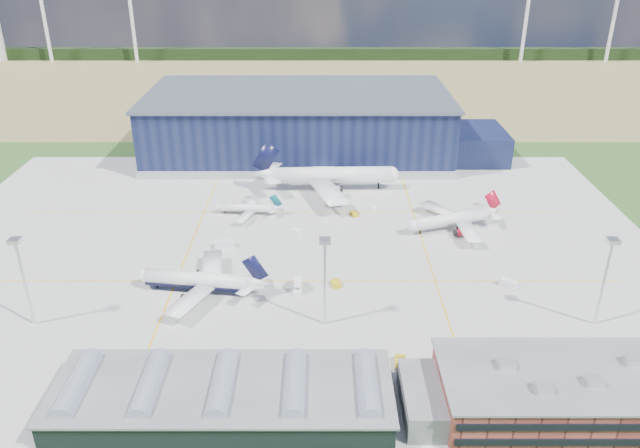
% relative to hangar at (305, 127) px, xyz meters
% --- Properties ---
extents(ground, '(600.00, 600.00, 0.00)m').
position_rel_hangar_xyz_m(ground, '(-2.81, -94.80, -11.62)').
color(ground, '#2F5821').
rests_on(ground, ground).
extents(apron, '(220.00, 160.00, 0.08)m').
position_rel_hangar_xyz_m(apron, '(-2.81, -84.80, -11.59)').
color(apron, '#A4A49F').
rests_on(apron, ground).
extents(farmland, '(600.00, 220.00, 0.01)m').
position_rel_hangar_xyz_m(farmland, '(-2.81, 125.20, -11.62)').
color(farmland, '#94804F').
rests_on(farmland, ground).
extents(treeline, '(600.00, 8.00, 8.00)m').
position_rel_hangar_xyz_m(treeline, '(-2.81, 205.20, -7.62)').
color(treeline, black).
rests_on(treeline, ground).
extents(horizon_dressing, '(440.20, 18.00, 70.00)m').
position_rel_hangar_xyz_m(horizon_dressing, '(-194.11, 199.58, 22.58)').
color(horizon_dressing, white).
rests_on(horizon_dressing, ground).
extents(hangar, '(145.00, 62.00, 26.10)m').
position_rel_hangar_xyz_m(hangar, '(0.00, 0.00, 0.00)').
color(hangar, '#101737').
rests_on(hangar, ground).
extents(ops_building, '(46.00, 23.00, 10.90)m').
position_rel_hangar_xyz_m(ops_building, '(52.20, -154.81, -6.82)').
color(ops_building, brown).
rests_on(ops_building, ground).
extents(glass_concourse, '(78.00, 23.00, 8.60)m').
position_rel_hangar_xyz_m(glass_concourse, '(-9.26, -154.80, -7.93)').
color(glass_concourse, black).
rests_on(glass_concourse, ground).
extents(light_mast_west, '(2.60, 2.60, 23.00)m').
position_rel_hangar_xyz_m(light_mast_west, '(-62.81, -124.80, 3.82)').
color(light_mast_west, silver).
rests_on(light_mast_west, ground).
extents(light_mast_center, '(2.60, 2.60, 23.00)m').
position_rel_hangar_xyz_m(light_mast_center, '(7.19, -124.80, 3.82)').
color(light_mast_center, silver).
rests_on(light_mast_center, ground).
extents(light_mast_east, '(2.60, 2.60, 23.00)m').
position_rel_hangar_xyz_m(light_mast_east, '(72.19, -124.80, 3.82)').
color(light_mast_east, silver).
rests_on(light_mast_east, ground).
extents(airliner_navy, '(40.46, 39.80, 11.67)m').
position_rel_hangar_xyz_m(airliner_navy, '(-25.88, -110.15, -5.78)').
color(airliner_navy, white).
rests_on(airliner_navy, ground).
extents(airliner_red, '(43.13, 42.69, 11.03)m').
position_rel_hangar_xyz_m(airliner_red, '(47.16, -72.80, -6.10)').
color(airliner_red, white).
rests_on(airliner_red, ground).
extents(airliner_widebody, '(55.43, 54.29, 17.59)m').
position_rel_hangar_xyz_m(airliner_widebody, '(10.47, -40.01, -2.82)').
color(airliner_widebody, white).
rests_on(airliner_widebody, ground).
extents(airliner_regional, '(24.39, 23.93, 7.47)m').
position_rel_hangar_xyz_m(airliner_regional, '(-18.48, -61.57, -7.88)').
color(airliner_regional, white).
rests_on(airliner_regional, ground).
extents(gse_tug_a, '(2.78, 3.81, 1.44)m').
position_rel_hangar_xyz_m(gse_tug_a, '(10.36, -107.29, -10.90)').
color(gse_tug_a, gold).
rests_on(gse_tug_a, ground).
extents(gse_tug_b, '(2.39, 3.46, 1.46)m').
position_rel_hangar_xyz_m(gse_tug_b, '(23.64, -140.07, -10.89)').
color(gse_tug_b, gold).
rests_on(gse_tug_b, ground).
extents(gse_van_a, '(6.08, 3.92, 2.45)m').
position_rel_hangar_xyz_m(gse_van_a, '(-22.41, -85.52, -10.39)').
color(gse_van_a, white).
rests_on(gse_van_a, ground).
extents(gse_cart_a, '(2.37, 2.98, 1.14)m').
position_rel_hangar_xyz_m(gse_cart_a, '(24.22, -57.81, -11.05)').
color(gse_cart_a, white).
rests_on(gse_cart_a, ground).
extents(gse_van_b, '(4.68, 4.83, 2.11)m').
position_rel_hangar_xyz_m(gse_van_b, '(56.09, -107.93, -10.56)').
color(gse_van_b, white).
rests_on(gse_van_b, ground).
extents(gse_tug_c, '(2.94, 3.57, 1.35)m').
position_rel_hangar_xyz_m(gse_tug_c, '(17.42, -62.78, -10.94)').
color(gse_tug_c, gold).
rests_on(gse_tug_c, ground).
extents(gse_cart_b, '(3.68, 3.59, 1.34)m').
position_rel_hangar_xyz_m(gse_cart_b, '(-1.35, -75.50, -10.95)').
color(gse_cart_b, white).
rests_on(gse_cart_b, ground).
extents(gse_van_c, '(5.08, 3.47, 2.23)m').
position_rel_hangar_xyz_m(gse_van_c, '(49.91, -138.16, -10.50)').
color(gse_van_c, white).
rests_on(gse_van_c, ground).
extents(airstair, '(2.32, 4.92, 3.06)m').
position_rel_hangar_xyz_m(airstair, '(0.13, -108.94, -10.09)').
color(airstair, white).
rests_on(airstair, ground).
extents(car_a, '(4.16, 2.18, 1.35)m').
position_rel_hangar_xyz_m(car_a, '(-0.08, -142.80, -10.94)').
color(car_a, '#99999E').
rests_on(car_a, ground).
extents(car_b, '(3.80, 1.41, 1.24)m').
position_rel_hangar_xyz_m(car_b, '(6.96, -142.80, -11.00)').
color(car_b, '#99999E').
rests_on(car_b, ground).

